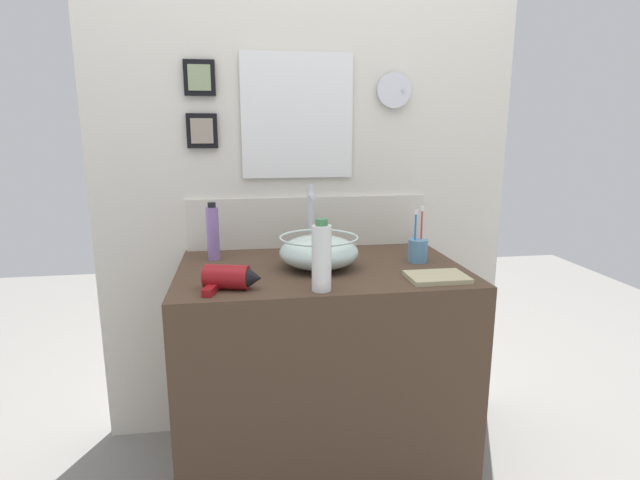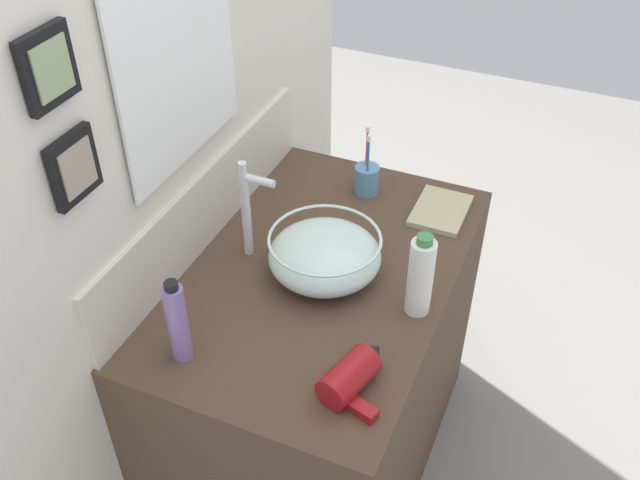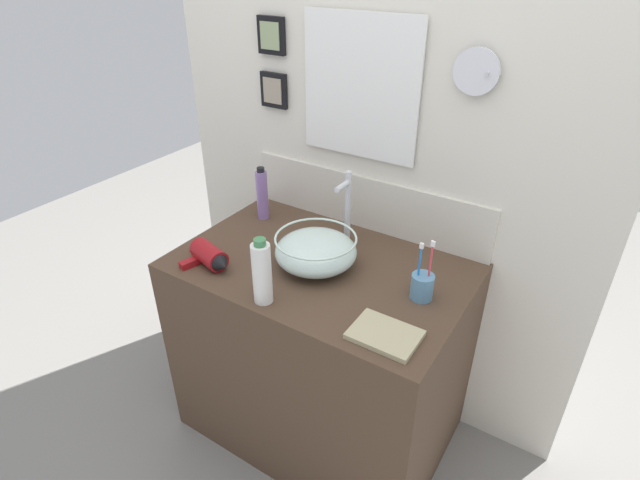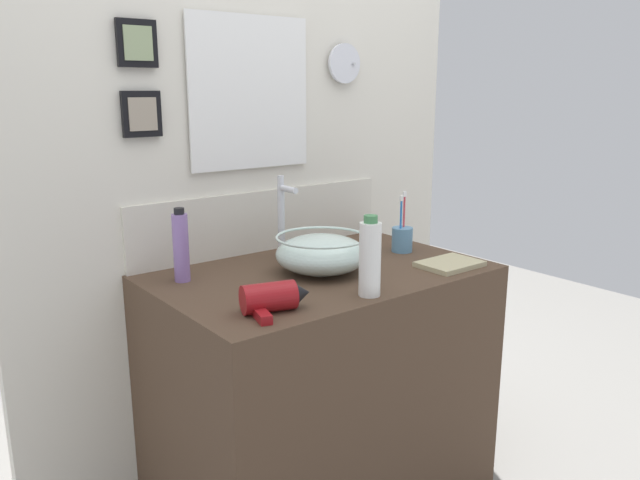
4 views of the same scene
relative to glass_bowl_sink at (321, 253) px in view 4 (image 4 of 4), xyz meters
name	(u,v)px [view 4 (image 4 of 4)]	position (x,y,z in m)	size (l,w,h in m)	color
vanity_counter	(321,390)	(0.01, 0.02, -0.47)	(1.03, 0.66, 0.82)	#4C3828
back_panel	(256,127)	(0.01, 0.38, 0.37)	(1.75, 0.09, 2.50)	silver
glass_bowl_sink	(321,253)	(0.00, 0.00, 0.00)	(0.28, 0.28, 0.12)	silver
faucet	(282,213)	(0.00, 0.21, 0.09)	(0.02, 0.10, 0.28)	silver
hair_drier	(274,298)	(-0.31, -0.20, -0.03)	(0.19, 0.14, 0.08)	maroon
toothbrush_cup	(402,239)	(0.38, 0.03, -0.02)	(0.07, 0.07, 0.21)	#598CB2
soap_dispenser	(370,258)	(-0.03, -0.25, 0.05)	(0.06, 0.06, 0.23)	white
shampoo_bottle	(181,247)	(-0.38, 0.19, 0.04)	(0.05, 0.05, 0.22)	#8C6BB2
hand_towel	(450,264)	(0.37, -0.20, -0.05)	(0.20, 0.14, 0.02)	tan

